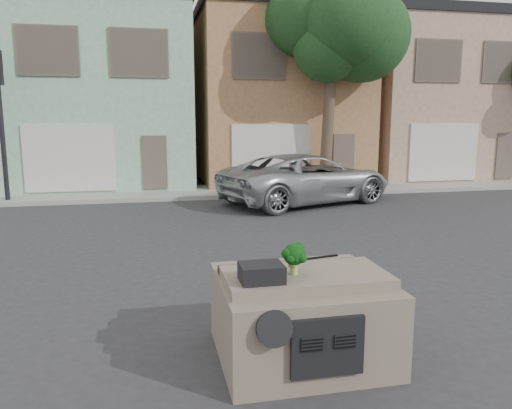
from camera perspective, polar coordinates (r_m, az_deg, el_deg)
name	(u,v)px	position (r m, az deg, el deg)	size (l,w,h in m)	color
ground_plane	(252,280)	(9.19, -0.49, -8.58)	(120.00, 120.00, 0.00)	#303033
sidewalk	(197,192)	(19.33, -6.80, 1.42)	(40.00, 3.00, 0.15)	gray
townhouse_mint	(106,97)	(23.12, -16.81, 11.66)	(7.20, 8.20, 7.55)	#8FC19C
townhouse_tan	(273,99)	(23.76, 1.93, 12.01)	(7.20, 8.20, 7.55)	#9F7148
townhouse_beige	(419,100)	(26.59, 18.13, 11.32)	(7.20, 8.20, 7.55)	tan
silver_pickup	(306,203)	(17.30, 5.77, 0.18)	(2.82, 6.11, 1.70)	#A7ABAF
traffic_signal	(1,129)	(18.65, -27.14, 7.74)	(0.40, 0.40, 5.10)	black
tree_near	(329,81)	(19.59, 8.31, 13.75)	(4.40, 4.00, 8.50)	#1D411C
car_dashboard	(301,313)	(6.27, 5.18, -12.23)	(2.00, 1.80, 1.12)	#736556
instrument_hump	(261,273)	(5.58, 0.62, -7.80)	(0.48, 0.38, 0.20)	black
wiper_arm	(314,258)	(6.51, 6.63, -6.09)	(0.70, 0.03, 0.02)	black
broccoli	(294,259)	(5.82, 4.38, -6.19)	(0.31, 0.31, 0.38)	black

